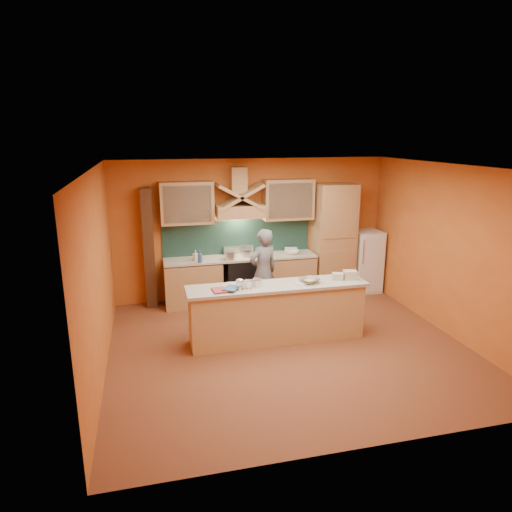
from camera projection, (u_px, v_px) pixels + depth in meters
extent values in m
cube|color=brown|center=(288.00, 347.00, 7.22)|extent=(5.50, 5.00, 0.01)
cube|color=white|center=(292.00, 167.00, 6.49)|extent=(5.50, 5.00, 0.01)
cube|color=#CB6727|center=(252.00, 229.00, 9.20)|extent=(5.50, 0.02, 2.80)
cube|color=#CB6727|center=(367.00, 328.00, 4.51)|extent=(5.50, 0.02, 2.80)
cube|color=#CB6727|center=(98.00, 274.00, 6.23)|extent=(0.02, 5.00, 2.80)
cube|color=#CB6727|center=(449.00, 251.00, 7.48)|extent=(0.02, 5.00, 2.80)
cube|color=tan|center=(193.00, 284.00, 8.89)|extent=(1.10, 0.60, 0.86)
cube|color=tan|center=(286.00, 277.00, 9.32)|extent=(1.10, 0.60, 0.86)
cube|color=#B9B09D|center=(241.00, 258.00, 8.98)|extent=(3.00, 0.62, 0.04)
cube|color=black|center=(241.00, 279.00, 9.10)|extent=(0.60, 0.58, 0.90)
cube|color=#16322C|center=(238.00, 237.00, 9.16)|extent=(3.00, 0.03, 0.70)
cube|color=tan|center=(240.00, 211.00, 8.79)|extent=(0.92, 0.50, 0.24)
cube|color=tan|center=(238.00, 180.00, 8.73)|extent=(0.30, 0.30, 0.50)
cube|color=tan|center=(187.00, 203.00, 8.58)|extent=(1.00, 0.35, 0.80)
cube|color=tan|center=(288.00, 199.00, 9.04)|extent=(1.00, 0.35, 0.80)
cube|color=tan|center=(333.00, 240.00, 9.36)|extent=(0.80, 0.60, 2.30)
cube|color=white|center=(365.00, 261.00, 9.66)|extent=(0.58, 0.60, 1.30)
cube|color=#472816|center=(149.00, 249.00, 8.66)|extent=(0.20, 0.30, 2.30)
cube|color=tan|center=(277.00, 314.00, 7.36)|extent=(2.80, 0.55, 0.88)
cube|color=#B9B09D|center=(277.00, 286.00, 7.24)|extent=(2.90, 0.62, 0.05)
imported|color=slate|center=(263.00, 272.00, 8.37)|extent=(0.69, 0.57, 1.61)
cylinder|color=silver|center=(230.00, 256.00, 8.77)|extent=(0.26, 0.26, 0.17)
cylinder|color=#ACADB3|center=(247.00, 254.00, 9.00)|extent=(0.24, 0.24, 0.13)
imported|color=silver|center=(196.00, 255.00, 8.69)|extent=(0.12, 0.12, 0.20)
imported|color=#344F8F|center=(200.00, 256.00, 8.53)|extent=(0.12, 0.12, 0.24)
imported|color=white|center=(293.00, 252.00, 9.15)|extent=(0.32, 0.32, 0.08)
cube|color=white|center=(291.00, 250.00, 9.29)|extent=(0.29, 0.25, 0.09)
imported|color=#A33A3E|center=(213.00, 291.00, 6.89)|extent=(0.23, 0.29, 0.03)
imported|color=#3C5F85|center=(225.00, 287.00, 7.00)|extent=(0.33, 0.35, 0.02)
cylinder|color=silver|center=(240.00, 285.00, 7.00)|extent=(0.15, 0.15, 0.14)
cylinder|color=white|center=(248.00, 284.00, 7.05)|extent=(0.15, 0.15, 0.13)
cube|color=white|center=(257.00, 283.00, 7.15)|extent=(0.16, 0.16, 0.10)
imported|color=white|center=(310.00, 281.00, 7.31)|extent=(0.38, 0.38, 0.07)
cube|color=beige|center=(303.00, 283.00, 7.30)|extent=(0.33, 0.30, 0.02)
cube|color=beige|center=(350.00, 275.00, 7.50)|extent=(0.24, 0.21, 0.14)
cube|color=beige|center=(338.00, 276.00, 7.47)|extent=(0.21, 0.19, 0.11)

